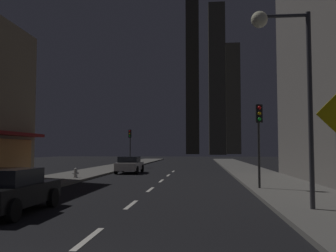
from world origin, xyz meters
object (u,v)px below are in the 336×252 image
Objects in this scene: traffic_light_near_right at (259,127)px; car_parked_far at (130,165)px; street_lamp_right at (284,59)px; car_parked_near at (9,191)px; fire_hydrant_far_left at (76,173)px; traffic_light_far_left at (130,139)px.

car_parked_far is at bearing 124.91° from traffic_light_near_right.
car_parked_near is at bearing -174.28° from street_lamp_right.
traffic_light_near_right is at bearing -27.05° from fire_hydrant_far_left.
car_parked_near is at bearing -79.96° from fire_hydrant_far_left.
traffic_light_near_right reaches higher than fire_hydrant_far_left.
street_lamp_right is at bearing 5.72° from car_parked_near.
car_parked_near is 20.21m from car_parked_far.
car_parked_near is at bearing -86.38° from traffic_light_far_left.
car_parked_far is at bearing 90.00° from car_parked_near.
fire_hydrant_far_left is at bearing 152.95° from traffic_light_near_right.
car_parked_near is 1.01× the size of traffic_light_near_right.
fire_hydrant_far_left is at bearing -107.67° from car_parked_far.
traffic_light_near_right is 25.37m from traffic_light_far_left.
street_lamp_right is at bearing -65.06° from car_parked_far.
street_lamp_right is (-0.12, -6.27, 1.87)m from traffic_light_near_right.
fire_hydrant_far_left is (-2.30, -7.22, -0.29)m from car_parked_far.
fire_hydrant_far_left is 0.16× the size of traffic_light_near_right.
traffic_light_far_left is (-11.00, 22.86, 0.00)m from traffic_light_near_right.
car_parked_far is 0.64× the size of street_lamp_right.
fire_hydrant_far_left is 13.09m from traffic_light_near_right.
car_parked_far is at bearing 114.94° from street_lamp_right.
street_lamp_right reaches higher than fire_hydrant_far_left.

